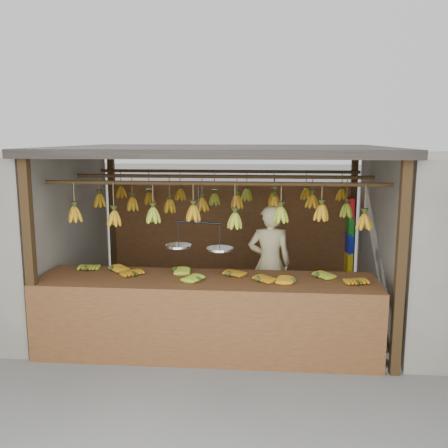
{
  "coord_description": "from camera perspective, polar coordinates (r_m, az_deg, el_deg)",
  "views": [
    {
      "loc": [
        0.6,
        -6.66,
        2.53
      ],
      "look_at": [
        0.0,
        0.3,
        1.3
      ],
      "focal_mm": 40.0,
      "sensor_mm": 36.0,
      "label": 1
    }
  ],
  "objects": [
    {
      "name": "hanging_bananas",
      "position": [
        6.75,
        -0.23,
        2.26
      ],
      "size": [
        3.61,
        2.24,
        0.4
      ],
      "color": "#AD7612",
      "rests_on": "ground"
    },
    {
      "name": "stall",
      "position": [
        7.04,
        0.02,
        5.43
      ],
      "size": [
        4.3,
        3.3,
        2.4
      ],
      "color": "black",
      "rests_on": "ground"
    },
    {
      "name": "balance_scale",
      "position": [
        5.85,
        -2.9,
        -2.35
      ],
      "size": [
        0.81,
        0.42,
        0.77
      ],
      "color": "black",
      "rests_on": "ground"
    },
    {
      "name": "vendor",
      "position": [
        6.9,
        5.22,
        -4.5
      ],
      "size": [
        0.61,
        0.42,
        1.62
      ],
      "primitive_type": "imported",
      "rotation": [
        0.0,
        0.0,
        3.2
      ],
      "color": "beige",
      "rests_on": "ground"
    },
    {
      "name": "ground",
      "position": [
        7.15,
        -0.21,
        -10.73
      ],
      "size": [
        80.0,
        80.0,
        0.0
      ],
      "primitive_type": "plane",
      "color": "#5B5B57"
    },
    {
      "name": "bag_bundles",
      "position": [
        8.27,
        14.16,
        -1.19
      ],
      "size": [
        0.08,
        0.26,
        1.22
      ],
      "color": "red",
      "rests_on": "ground"
    },
    {
      "name": "counter",
      "position": [
        5.76,
        -2.13,
        -8.31
      ],
      "size": [
        3.95,
        0.9,
        0.96
      ],
      "color": "brown",
      "rests_on": "ground"
    }
  ]
}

